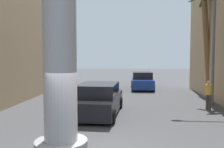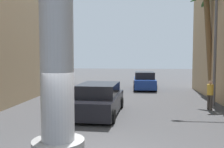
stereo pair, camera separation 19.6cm
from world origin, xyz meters
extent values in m
plane|color=#424244|center=(0.00, 10.00, 0.00)|extent=(89.92, 89.92, 0.00)
cylinder|color=#59595E|center=(5.70, 8.84, 3.34)|extent=(0.16, 0.16, 6.67)
cylinder|color=black|center=(-1.66, 7.66, 0.32)|extent=(0.25, 0.65, 0.64)
cylinder|color=black|center=(0.24, 7.57, 0.32)|extent=(0.25, 0.65, 0.64)
cylinder|color=black|center=(-1.83, 4.31, 0.32)|extent=(0.25, 0.65, 0.64)
cylinder|color=black|center=(0.07, 4.22, 0.32)|extent=(0.25, 0.65, 0.64)
cube|color=black|center=(-0.80, 5.94, 0.56)|extent=(2.24, 4.89, 0.80)
cube|color=black|center=(-0.80, 5.94, 1.26)|extent=(1.97, 2.73, 0.60)
cylinder|color=black|center=(0.93, 17.60, 0.32)|extent=(0.23, 0.64, 0.64)
cylinder|color=black|center=(2.66, 17.62, 0.32)|extent=(0.23, 0.64, 0.64)
cylinder|color=black|center=(0.97, 14.57, 0.32)|extent=(0.23, 0.64, 0.64)
cylinder|color=black|center=(2.70, 14.59, 0.32)|extent=(0.23, 0.64, 0.64)
cube|color=navy|center=(1.82, 16.09, 0.56)|extent=(1.88, 4.35, 0.80)
cube|color=black|center=(1.82, 16.09, 1.26)|extent=(1.71, 2.40, 0.60)
cylinder|color=brown|center=(6.06, 11.38, 3.54)|extent=(0.94, 0.42, 7.09)
ellipsoid|color=#30612D|center=(5.89, 11.81, 6.85)|extent=(0.62, 1.34, 0.84)
cylinder|color=#3F3833|center=(5.15, 7.45, 0.41)|extent=(0.14, 0.14, 0.83)
cylinder|color=#3F3833|center=(5.06, 7.63, 0.41)|extent=(0.14, 0.14, 0.83)
cylinder|color=gold|center=(5.11, 7.54, 1.11)|extent=(0.46, 0.46, 0.57)
sphere|color=tan|center=(5.11, 7.54, 1.51)|extent=(0.22, 0.22, 0.22)
camera|label=1|loc=(0.91, -6.43, 2.90)|focal=40.00mm
camera|label=2|loc=(1.10, -6.41, 2.90)|focal=40.00mm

